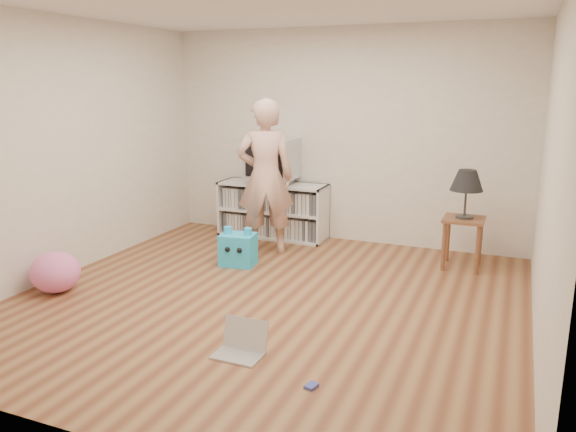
# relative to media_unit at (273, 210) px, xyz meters

# --- Properties ---
(ground) EXTENTS (4.50, 4.50, 0.00)m
(ground) POSITION_rel_media_unit_xyz_m (0.84, -2.04, -0.35)
(ground) COLOR brown
(ground) RESTS_ON ground
(walls) EXTENTS (4.52, 4.52, 2.60)m
(walls) POSITION_rel_media_unit_xyz_m (0.84, -2.04, 0.95)
(walls) COLOR beige
(walls) RESTS_ON ground
(ceiling) EXTENTS (4.50, 4.50, 0.01)m
(ceiling) POSITION_rel_media_unit_xyz_m (0.84, -2.04, 2.25)
(ceiling) COLOR white
(ceiling) RESTS_ON walls
(media_unit) EXTENTS (1.40, 0.45, 0.70)m
(media_unit) POSITION_rel_media_unit_xyz_m (0.00, 0.00, 0.00)
(media_unit) COLOR white
(media_unit) RESTS_ON ground
(dvd_deck) EXTENTS (0.45, 0.35, 0.07)m
(dvd_deck) POSITION_rel_media_unit_xyz_m (0.00, -0.02, 0.39)
(dvd_deck) COLOR gray
(dvd_deck) RESTS_ON media_unit
(crt_tv) EXTENTS (0.60, 0.53, 0.50)m
(crt_tv) POSITION_rel_media_unit_xyz_m (-0.00, -0.02, 0.67)
(crt_tv) COLOR #B3B3B9
(crt_tv) RESTS_ON dvd_deck
(side_table) EXTENTS (0.42, 0.42, 0.55)m
(side_table) POSITION_rel_media_unit_xyz_m (2.38, -0.39, 0.07)
(side_table) COLOR brown
(side_table) RESTS_ON ground
(table_lamp) EXTENTS (0.34, 0.34, 0.52)m
(table_lamp) POSITION_rel_media_unit_xyz_m (2.38, -0.39, 0.59)
(table_lamp) COLOR #333333
(table_lamp) RESTS_ON side_table
(person) EXTENTS (0.77, 0.66, 1.78)m
(person) POSITION_rel_media_unit_xyz_m (0.20, -0.68, 0.54)
(person) COLOR #DDAB97
(person) RESTS_ON ground
(laptop) EXTENTS (0.35, 0.29, 0.24)m
(laptop) POSITION_rel_media_unit_xyz_m (1.10, -3.05, -0.28)
(laptop) COLOR silver
(laptop) RESTS_ON ground
(playing_cards) EXTENTS (0.08, 0.10, 0.02)m
(playing_cards) POSITION_rel_media_unit_xyz_m (1.74, -3.31, -0.34)
(playing_cards) COLOR #3F4AA8
(playing_cards) RESTS_ON ground
(plush_blue) EXTENTS (0.40, 0.35, 0.42)m
(plush_blue) POSITION_rel_media_unit_xyz_m (0.12, -1.22, -0.17)
(plush_blue) COLOR #21B5F6
(plush_blue) RESTS_ON ground
(plush_pink) EXTENTS (0.60, 0.60, 0.39)m
(plush_pink) POSITION_rel_media_unit_xyz_m (-1.11, -2.61, -0.15)
(plush_pink) COLOR pink
(plush_pink) RESTS_ON ground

